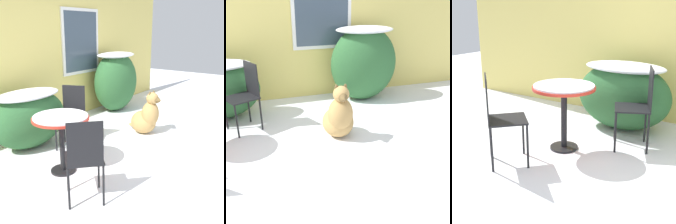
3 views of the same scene
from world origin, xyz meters
The scene contains 8 objects.
ground_plane centered at (0.00, 0.00, 0.00)m, with size 16.00×16.00×0.00m, color white.
house_wall centered at (0.05, 2.20, 1.37)m, with size 8.00×0.10×2.73m.
shrub_left centered at (-0.76, 1.60, 0.48)m, with size 1.26×0.74×0.89m.
shrub_middle centered at (1.66, 1.72, 0.68)m, with size 1.18×0.76×1.28m.
patio_table centered at (-1.03, 0.61, 0.62)m, with size 0.70×0.70×0.75m.
patio_chair_near_table centered at (-0.35, 1.10, 0.52)m, with size 0.52×0.52×0.94m.
patio_chair_far_side centered at (-1.36, -0.06, 0.52)m, with size 0.55×0.55×0.94m.
dog centered at (0.78, 0.44, 0.29)m, with size 0.45×0.66×0.77m.
Camera 1 is at (-3.27, -1.84, 1.78)m, focal length 45.00 mm.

